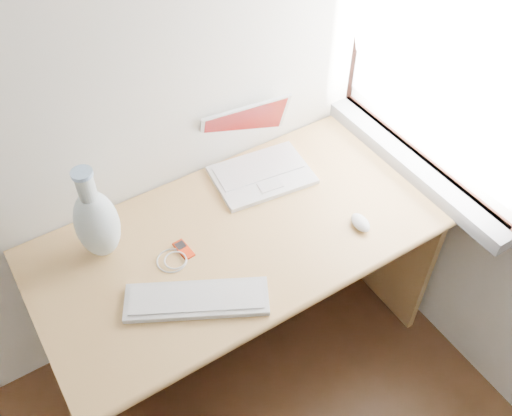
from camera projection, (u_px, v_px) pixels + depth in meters
window at (446, 53)px, 1.87m from camera, size 0.11×0.99×1.10m
desk at (227, 256)px, 2.22m from camera, size 1.44×0.72×0.76m
laptop at (255, 159)px, 2.20m from camera, size 0.40×0.35×0.25m
external_keyboard at (197, 299)px, 1.81m from camera, size 0.47×0.34×0.02m
mouse at (361, 223)px, 2.03m from camera, size 0.07×0.10×0.03m
ipod at (184, 249)px, 1.96m from camera, size 0.05×0.09×0.01m
cable_coil at (172, 260)px, 1.93m from camera, size 0.13×0.13×0.01m
remote at (174, 295)px, 1.83m from camera, size 0.04×0.09×0.01m
vase at (96, 222)px, 1.85m from camera, size 0.15×0.15×0.37m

